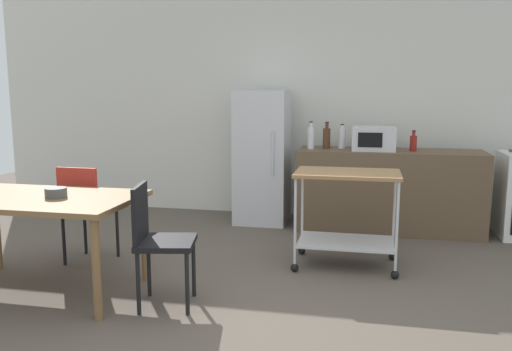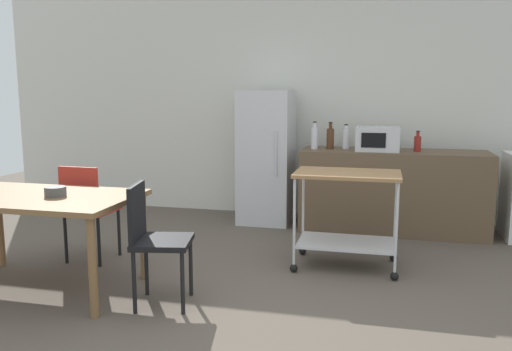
{
  "view_description": "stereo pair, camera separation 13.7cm",
  "coord_description": "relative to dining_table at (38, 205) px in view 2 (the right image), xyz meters",
  "views": [
    {
      "loc": [
        0.65,
        -3.3,
        1.54
      ],
      "look_at": [
        -0.31,
        1.2,
        0.8
      ],
      "focal_mm": 36.79,
      "sensor_mm": 36.0,
      "label": 1
    },
    {
      "loc": [
        0.78,
        -3.27,
        1.54
      ],
      "look_at": [
        -0.31,
        1.2,
        0.8
      ],
      "focal_mm": 36.79,
      "sensor_mm": 36.0,
      "label": 2
    }
  ],
  "objects": [
    {
      "name": "ground_plane",
      "position": [
        1.8,
        -0.18,
        -0.67
      ],
      "size": [
        12.0,
        12.0,
        0.0
      ],
      "primitive_type": "plane",
      "color": "brown"
    },
    {
      "name": "back_wall",
      "position": [
        1.8,
        3.02,
        0.78
      ],
      "size": [
        8.4,
        0.12,
        2.9
      ],
      "primitive_type": "cube",
      "color": "silver",
      "rests_on": "ground_plane"
    },
    {
      "name": "kitchen_counter",
      "position": [
        2.7,
        2.42,
        -0.22
      ],
      "size": [
        2.0,
        0.64,
        0.9
      ],
      "primitive_type": "cube",
      "color": "brown",
      "rests_on": "ground_plane"
    },
    {
      "name": "dining_table",
      "position": [
        0.0,
        0.0,
        0.0
      ],
      "size": [
        1.5,
        0.9,
        0.75
      ],
      "color": "brown",
      "rests_on": "ground_plane"
    },
    {
      "name": "chair_red",
      "position": [
        0.0,
        0.68,
        -0.15
      ],
      "size": [
        0.42,
        0.42,
        0.89
      ],
      "rotation": [
        0.0,
        0.0,
        3.1
      ],
      "color": "#B72D23",
      "rests_on": "ground_plane"
    },
    {
      "name": "chair_black",
      "position": [
        1.0,
        -0.07,
        -0.15
      ],
      "size": [
        0.47,
        0.47,
        0.89
      ],
      "rotation": [
        0.0,
        0.0,
        1.77
      ],
      "color": "black",
      "rests_on": "ground_plane"
    },
    {
      "name": "refrigerator",
      "position": [
        1.25,
        2.52,
        0.1
      ],
      "size": [
        0.6,
        0.63,
        1.55
      ],
      "color": "silver",
      "rests_on": "ground_plane"
    },
    {
      "name": "kitchen_cart",
      "position": [
        2.29,
        1.09,
        -0.1
      ],
      "size": [
        0.91,
        0.57,
        0.85
      ],
      "color": "olive",
      "rests_on": "ground_plane"
    },
    {
      "name": "bottle_wine",
      "position": [
        1.83,
        2.4,
        0.36
      ],
      "size": [
        0.08,
        0.08,
        0.31
      ],
      "color": "silver",
      "rests_on": "kitchen_counter"
    },
    {
      "name": "bottle_soy_sauce",
      "position": [
        2.0,
        2.45,
        0.35
      ],
      "size": [
        0.08,
        0.08,
        0.3
      ],
      "color": "#4C2D19",
      "rests_on": "kitchen_counter"
    },
    {
      "name": "bottle_olive_oil",
      "position": [
        2.17,
        2.51,
        0.35
      ],
      "size": [
        0.08,
        0.08,
        0.27
      ],
      "color": "silver",
      "rests_on": "kitchen_counter"
    },
    {
      "name": "microwave",
      "position": [
        2.52,
        2.37,
        0.36
      ],
      "size": [
        0.46,
        0.35,
        0.26
      ],
      "color": "silver",
      "rests_on": "kitchen_counter"
    },
    {
      "name": "bottle_sparkling_water",
      "position": [
        2.94,
        2.4,
        0.32
      ],
      "size": [
        0.07,
        0.07,
        0.22
      ],
      "color": "maroon",
      "rests_on": "kitchen_counter"
    },
    {
      "name": "fruit_bowl",
      "position": [
        0.17,
        -0.01,
        0.12
      ],
      "size": [
        0.16,
        0.16,
        0.08
      ],
      "primitive_type": "cylinder",
      "color": "#4C4C4C",
      "rests_on": "dining_table"
    }
  ]
}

